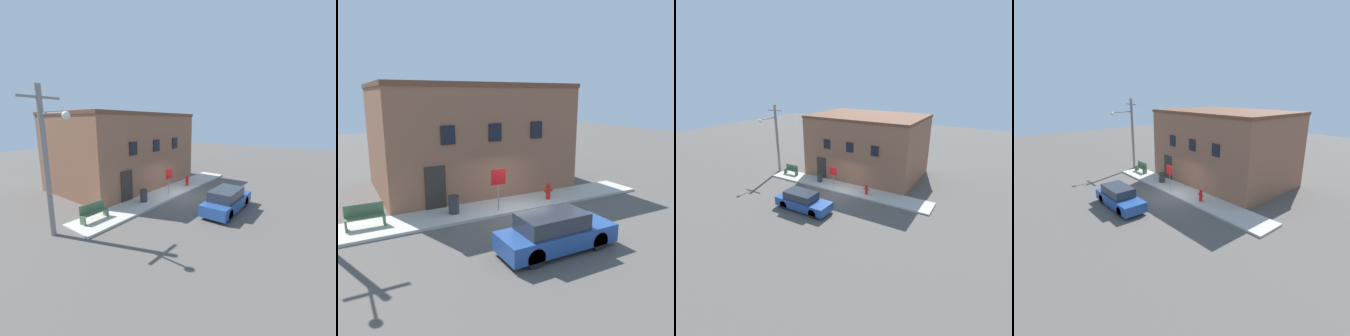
{
  "view_description": "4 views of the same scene",
  "coord_description": "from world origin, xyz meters",
  "views": [
    {
      "loc": [
        -13.39,
        -8.74,
        5.41
      ],
      "look_at": [
        -0.02,
        1.1,
        2.0
      ],
      "focal_mm": 24.0,
      "sensor_mm": 36.0,
      "label": 1
    },
    {
      "loc": [
        -7.42,
        -12.65,
        5.47
      ],
      "look_at": [
        -0.02,
        1.1,
        2.0
      ],
      "focal_mm": 35.0,
      "sensor_mm": 36.0,
      "label": 2
    },
    {
      "loc": [
        11.25,
        -17.74,
        9.6
      ],
      "look_at": [
        -0.02,
        1.1,
        2.0
      ],
      "focal_mm": 28.0,
      "sensor_mm": 36.0,
      "label": 3
    },
    {
      "loc": [
        14.77,
        -11.2,
        7.53
      ],
      "look_at": [
        -0.02,
        1.1,
        2.0
      ],
      "focal_mm": 28.0,
      "sensor_mm": 36.0,
      "label": 4
    }
  ],
  "objects": [
    {
      "name": "fire_hydrant",
      "position": [
        2.36,
        0.84,
        0.56
      ],
      "size": [
        0.5,
        0.24,
        0.86
      ],
      "color": "red",
      "rests_on": "sidewalk"
    },
    {
      "name": "parked_car",
      "position": [
        -0.7,
        -3.88,
        0.69
      ],
      "size": [
        4.41,
        1.61,
        1.44
      ],
      "color": "black",
      "rests_on": "ground"
    },
    {
      "name": "stop_sign",
      "position": [
        -0.77,
        0.46,
        1.55
      ],
      "size": [
        0.74,
        0.06,
        2.02
      ],
      "color": "gray",
      "rests_on": "sidewalk"
    },
    {
      "name": "brick_building",
      "position": [
        -0.07,
        5.93,
        3.06
      ],
      "size": [
        10.75,
        7.59,
        6.12
      ],
      "color": "#8E5B42",
      "rests_on": "ground"
    },
    {
      "name": "sidewalk",
      "position": [
        0.0,
        1.1,
        0.06
      ],
      "size": [
        15.79,
        2.2,
        0.13
      ],
      "color": "#BCB7AD",
      "rests_on": "ground"
    },
    {
      "name": "trash_bin",
      "position": [
        -2.75,
        1.13,
        0.56
      ],
      "size": [
        0.51,
        0.51,
        0.85
      ],
      "color": "#333338",
      "rests_on": "sidewalk"
    },
    {
      "name": "utility_pole",
      "position": [
        -8.57,
        1.59,
        3.83
      ],
      "size": [
        1.8,
        2.34,
        7.03
      ],
      "color": "gray",
      "rests_on": "ground"
    },
    {
      "name": "ground_plane",
      "position": [
        0.0,
        0.0,
        0.0
      ],
      "size": [
        80.0,
        80.0,
        0.0
      ],
      "primitive_type": "plane",
      "color": "#56514C"
    },
    {
      "name": "bench",
      "position": [
        -6.52,
        1.35,
        0.59
      ],
      "size": [
        1.55,
        0.44,
        0.97
      ],
      "color": "#4C6B47",
      "rests_on": "sidewalk"
    }
  ]
}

